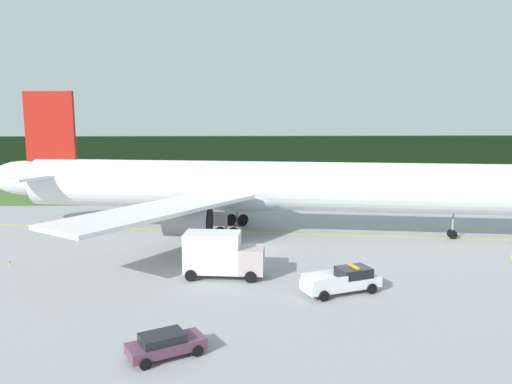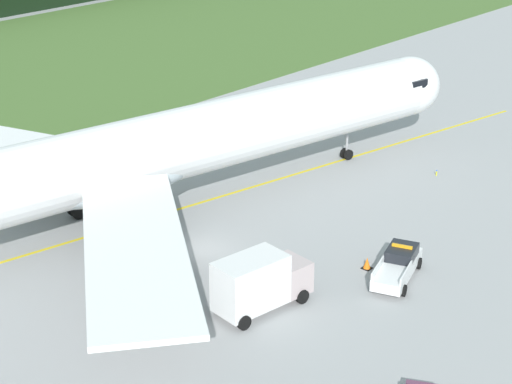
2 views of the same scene
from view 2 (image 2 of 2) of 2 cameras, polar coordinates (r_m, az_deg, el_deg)
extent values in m
plane|color=#98999A|center=(61.80, -3.26, -3.64)|extent=(320.00, 320.00, 0.00)
cube|color=yellow|center=(66.83, -6.66, -1.61)|extent=(81.53, 14.52, 0.01)
cylinder|color=white|center=(64.83, -6.87, 2.56)|extent=(51.82, 13.98, 5.17)
ellipsoid|color=white|center=(81.11, 9.66, 6.64)|extent=(6.49, 6.07, 5.17)
ellipsoid|color=#ABB8BE|center=(64.17, -8.78, 0.87)|extent=(13.43, 7.53, 2.84)
cube|color=black|center=(79.98, 9.09, 7.12)|extent=(2.62, 5.15, 0.70)
cylinder|color=#B0B0B0|center=(70.56, -14.83, 1.83)|extent=(4.51, 3.61, 2.95)
cylinder|color=black|center=(71.32, -13.31, 2.21)|extent=(0.59, 2.70, 2.72)
cube|color=white|center=(52.37, -7.67, -3.46)|extent=(17.11, 20.11, 0.35)
cylinder|color=#B0B0B0|center=(55.76, -7.36, -3.41)|extent=(4.51, 3.61, 2.95)
cylinder|color=black|center=(56.71, -5.56, -2.84)|extent=(0.59, 2.70, 2.72)
cylinder|color=gray|center=(77.23, 5.80, 3.32)|extent=(0.20, 0.20, 2.62)
cylinder|color=black|center=(77.86, 5.63, 2.47)|extent=(0.92, 0.37, 0.90)
cylinder|color=black|center=(77.51, 5.89, 2.36)|extent=(0.92, 0.37, 0.90)
cylinder|color=gray|center=(67.22, -10.84, 0.05)|extent=(0.28, 0.28, 2.62)
cylinder|color=black|center=(67.74, -10.10, -0.92)|extent=(1.23, 0.50, 1.20)
cylinder|color=black|center=(68.31, -10.37, -0.73)|extent=(1.23, 0.50, 1.20)
cylinder|color=black|center=(67.17, -11.14, -1.21)|extent=(1.23, 0.50, 1.20)
cylinder|color=black|center=(67.75, -11.42, -1.02)|extent=(1.23, 0.50, 1.20)
cylinder|color=gray|center=(61.76, -7.94, -1.89)|extent=(0.28, 0.28, 2.62)
cylinder|color=black|center=(62.91, -7.48, -2.70)|extent=(1.23, 0.50, 1.20)
cylinder|color=black|center=(62.36, -7.15, -2.92)|extent=(1.23, 0.50, 1.20)
cylinder|color=black|center=(62.30, -8.59, -3.04)|extent=(1.23, 0.50, 1.20)
cylinder|color=black|center=(61.75, -8.27, -3.27)|extent=(1.23, 0.50, 1.20)
cube|color=white|center=(58.34, 8.92, -4.83)|extent=(6.07, 3.70, 0.70)
cube|color=black|center=(58.92, 9.23, -3.79)|extent=(2.75, 2.42, 0.70)
cube|color=white|center=(57.07, 7.72, -4.77)|extent=(2.64, 1.00, 0.45)
cube|color=white|center=(56.70, 9.49, -5.09)|extent=(2.64, 1.00, 0.45)
cube|color=orange|center=(58.72, 9.25, -3.42)|extent=(0.63, 1.33, 0.16)
cylinder|color=black|center=(60.39, 8.49, -4.15)|extent=(0.80, 0.48, 0.76)
cylinder|color=black|center=(60.01, 10.29, -4.47)|extent=(0.80, 0.48, 0.76)
cylinder|color=black|center=(57.04, 7.44, -5.83)|extent=(0.80, 0.48, 0.76)
cylinder|color=black|center=(56.64, 9.35, -6.18)|extent=(0.80, 0.48, 0.76)
cube|color=#B4A1A2|center=(55.44, 2.13, -5.28)|extent=(2.18, 2.62, 2.00)
cube|color=silver|center=(53.36, -0.34, -5.78)|extent=(4.59, 2.91, 3.14)
cylinder|color=#99999E|center=(54.67, 0.36, -7.01)|extent=(0.78, 0.19, 1.04)
cylinder|color=#99999E|center=(53.70, -1.05, -7.62)|extent=(0.78, 0.19, 1.04)
cylinder|color=black|center=(56.70, 1.29, -5.73)|extent=(0.93, 0.37, 0.90)
cylinder|color=black|center=(55.17, 2.96, -6.64)|extent=(0.93, 0.37, 0.90)
cylinder|color=black|center=(54.12, -2.40, -7.27)|extent=(0.93, 0.37, 0.90)
cylinder|color=black|center=(52.51, -0.75, -8.28)|extent=(0.93, 0.37, 0.90)
cube|color=black|center=(59.69, 7.03, -4.81)|extent=(0.63, 0.63, 0.03)
cone|color=orange|center=(59.50, 7.05, -4.48)|extent=(0.48, 0.48, 0.76)
cylinder|color=yellow|center=(75.33, 11.36, 1.17)|extent=(0.10, 0.10, 0.38)
sphere|color=blue|center=(75.24, 11.37, 1.34)|extent=(0.12, 0.12, 0.12)
camera|label=1|loc=(39.54, 47.58, -7.51)|focal=34.90mm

